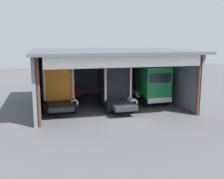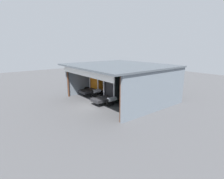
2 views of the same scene
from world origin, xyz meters
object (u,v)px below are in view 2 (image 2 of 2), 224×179
Objects in this scene: oil_drum at (132,88)px; truck_black_center_bay at (114,88)px; truck_orange_yard_outside at (99,82)px; tool_cart at (130,88)px; truck_green_center_right_bay at (137,93)px.

truck_black_center_bay is at bearing -65.90° from oil_drum.
truck_orange_yard_outside reaches higher than oil_drum.
truck_black_center_bay is at bearing -10.21° from truck_orange_yard_outside.
tool_cart is (-2.73, 5.52, -1.38)m from truck_black_center_bay.
truck_green_center_right_bay is 4.52× the size of tool_cart.
oil_drum is (-2.68, 6.00, -1.43)m from truck_black_center_bay.
oil_drum is at bearing 67.95° from truck_orange_yard_outside.
truck_black_center_bay is (4.68, -0.74, -0.00)m from truck_orange_yard_outside.
truck_orange_yard_outside is 1.03× the size of truck_green_center_right_bay.
truck_green_center_right_bay reaches higher than oil_drum.
truck_black_center_bay is at bearing 5.55° from truck_green_center_right_bay.
oil_drum is (2.00, 5.26, -1.43)m from truck_orange_yard_outside.
truck_orange_yard_outside is 5.80m from oil_drum.
tool_cart is at bearing -95.73° from oil_drum.
truck_orange_yard_outside is 4.74m from truck_black_center_bay.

